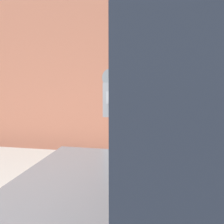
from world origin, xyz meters
name	(u,v)px	position (x,y,z in m)	size (l,w,h in m)	color
sidewalk	(105,185)	(0.00, 2.20, 0.05)	(24.00, 2.80, 0.11)	#ADAAA3
building_facade	(127,8)	(0.00, 4.10, 2.77)	(24.00, 0.30, 5.54)	#935642
parking_meter	(112,108)	(0.27, 1.34, 1.26)	(0.19, 0.13, 1.57)	slate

